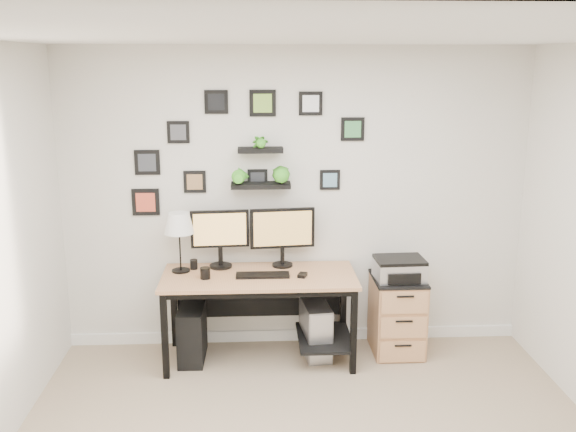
{
  "coord_description": "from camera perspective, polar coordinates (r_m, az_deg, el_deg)",
  "views": [
    {
      "loc": [
        -0.35,
        -3.4,
        2.48
      ],
      "look_at": [
        -0.07,
        1.83,
        1.2
      ],
      "focal_mm": 40.0,
      "sensor_mm": 36.0,
      "label": 1
    }
  ],
  "objects": [
    {
      "name": "desk",
      "position": [
        5.39,
        -2.2,
        -6.38
      ],
      "size": [
        1.6,
        0.7,
        0.75
      ],
      "color": "tan",
      "rests_on": "ground"
    },
    {
      "name": "printer",
      "position": [
        5.5,
        9.88,
        -4.64
      ],
      "size": [
        0.42,
        0.34,
        0.18
      ],
      "color": "silver",
      "rests_on": "file_cabinet"
    },
    {
      "name": "keyboard",
      "position": [
        5.28,
        -2.27,
        -5.28
      ],
      "size": [
        0.44,
        0.14,
        0.02
      ],
      "primitive_type": "cube",
      "rotation": [
        0.0,
        0.0,
        -0.0
      ],
      "color": "black",
      "rests_on": "desk"
    },
    {
      "name": "wall_decor",
      "position": [
        5.39,
        -3.03,
        5.11
      ],
      "size": [
        1.97,
        0.18,
        1.05
      ],
      "color": "black",
      "rests_on": "ground"
    },
    {
      "name": "room",
      "position": [
        5.91,
        0.66,
        -10.52
      ],
      "size": [
        4.0,
        4.0,
        4.0
      ],
      "color": "tan",
      "rests_on": "ground"
    },
    {
      "name": "pc_tower_grey",
      "position": [
        5.59,
        2.47,
        -9.99
      ],
      "size": [
        0.26,
        0.49,
        0.46
      ],
      "color": "gray",
      "rests_on": "ground"
    },
    {
      "name": "file_cabinet",
      "position": [
        5.68,
        9.66,
        -8.64
      ],
      "size": [
        0.43,
        0.53,
        0.67
      ],
      "color": "tan",
      "rests_on": "ground"
    },
    {
      "name": "monitor_right",
      "position": [
        5.44,
        -0.5,
        -1.45
      ],
      "size": [
        0.55,
        0.19,
        0.51
      ],
      "color": "black",
      "rests_on": "desk"
    },
    {
      "name": "pc_tower_black",
      "position": [
        5.56,
        -8.51,
        -10.23
      ],
      "size": [
        0.22,
        0.47,
        0.47
      ],
      "primitive_type": "cube",
      "rotation": [
        0.0,
        0.0,
        -0.02
      ],
      "color": "black",
      "rests_on": "ground"
    },
    {
      "name": "pen_cup",
      "position": [
        5.5,
        -8.37,
        -4.27
      ],
      "size": [
        0.06,
        0.06,
        0.08
      ],
      "primitive_type": "cylinder",
      "color": "black",
      "rests_on": "desk"
    },
    {
      "name": "table_lamp",
      "position": [
        5.36,
        -9.67,
        -0.76
      ],
      "size": [
        0.25,
        0.25,
        0.51
      ],
      "color": "black",
      "rests_on": "desk"
    },
    {
      "name": "mouse",
      "position": [
        5.27,
        1.29,
        -5.27
      ],
      "size": [
        0.09,
        0.11,
        0.03
      ],
      "primitive_type": "cube",
      "rotation": [
        0.0,
        0.0,
        -0.35
      ],
      "color": "black",
      "rests_on": "desk"
    },
    {
      "name": "mug",
      "position": [
        5.25,
        -7.37,
        -5.06
      ],
      "size": [
        0.08,
        0.08,
        0.09
      ],
      "primitive_type": "cylinder",
      "color": "black",
      "rests_on": "desk"
    },
    {
      "name": "monitor_left",
      "position": [
        5.45,
        -6.07,
        -1.63
      ],
      "size": [
        0.49,
        0.2,
        0.5
      ],
      "color": "black",
      "rests_on": "desk"
    }
  ]
}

